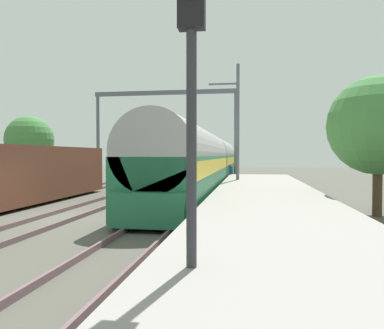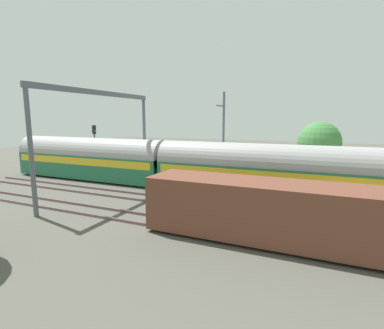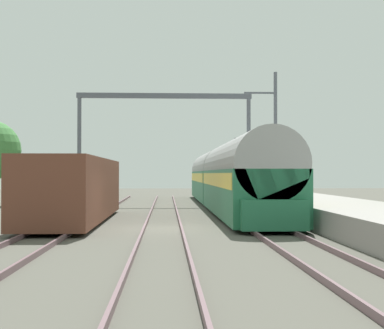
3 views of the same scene
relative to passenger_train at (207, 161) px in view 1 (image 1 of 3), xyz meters
The scene contains 13 objects.
ground 14.71m from the passenger_train, 105.80° to the right, with size 120.00×120.00×0.00m, color #514F46.
track_west 14.70m from the passenger_train, 105.80° to the right, with size 1.52×60.00×0.16m.
track_east 14.15m from the passenger_train, 90.00° to the right, with size 1.51×60.00×0.16m.
platform 12.71m from the passenger_train, 72.39° to the right, with size 4.40×28.00×0.90m.
passenger_train is the anchor object (origin of this frame).
freight_car 13.24m from the passenger_train, 126.86° to the right, with size 2.80×13.00×2.70m.
person_crossing 3.76m from the passenger_train, 65.03° to the left, with size 0.41×0.26×1.73m.
railway_signal_near 22.69m from the passenger_train, 84.08° to the right, with size 0.36×0.30×4.99m.
railway_signal_far 9.51m from the passenger_train, 78.26° to the left, with size 0.36×0.30×5.10m.
catenary_gantry 6.29m from the passenger_train, 140.79° to the left, with size 12.34×0.28×7.86m.
catenary_pole_east_mid 5.49m from the passenger_train, 62.16° to the right, with size 1.90×0.20×8.00m.
tree_west_background 16.02m from the passenger_train, behind, with size 4.08×4.08×5.81m.
tree_east_background 14.54m from the passenger_train, 55.96° to the right, with size 3.89×3.89×5.53m.
Camera 1 is at (7.08, -13.42, 2.42)m, focal length 34.69 mm.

